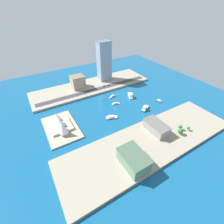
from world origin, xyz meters
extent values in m
plane|color=#145684|center=(0.00, 0.00, 0.00)|extent=(440.00, 440.00, 0.00)
cube|color=#9E937F|center=(-88.45, 0.00, 1.77)|extent=(70.00, 240.00, 3.53)
cube|color=#9E937F|center=(88.45, 0.00, 1.77)|extent=(70.00, 240.00, 3.53)
cube|color=#A89E89|center=(-3.33, 91.12, 1.00)|extent=(68.49, 42.64, 2.00)
cube|color=#38383D|center=(68.65, 0.00, 3.61)|extent=(12.19, 228.00, 0.15)
cube|color=silver|center=(16.76, -44.99, 1.47)|extent=(22.85, 15.54, 2.94)
cone|color=silver|center=(27.51, -50.31, 1.47)|extent=(3.55, 3.55, 2.65)
cube|color=white|center=(13.23, -43.25, 5.67)|extent=(10.15, 8.58, 5.45)
cube|color=beige|center=(16.76, -44.99, 2.99)|extent=(21.94, 14.92, 0.10)
cube|color=#2D8C4C|center=(-28.98, -41.73, 1.34)|extent=(13.91, 19.57, 2.68)
cone|color=#2D8C4C|center=(-24.57, -50.76, 1.34)|extent=(3.23, 3.23, 2.41)
cube|color=white|center=(-30.39, -38.83, 5.19)|extent=(7.47, 8.34, 5.02)
cube|color=beige|center=(-28.98, -41.73, 2.73)|extent=(13.36, 18.78, 0.10)
cube|color=blue|center=(-20.33, 17.67, 0.84)|extent=(13.02, 19.14, 1.67)
cone|color=blue|center=(-23.46, 8.94, 0.84)|extent=(1.93, 1.93, 1.51)
cube|color=white|center=(-19.82, 19.11, 2.85)|extent=(7.79, 9.41, 2.36)
cube|color=beige|center=(-20.33, 17.67, 1.72)|extent=(12.50, 18.38, 0.10)
cube|color=orange|center=(32.40, -14.56, 0.81)|extent=(6.33, 13.23, 1.63)
cone|color=orange|center=(30.66, -7.92, 0.81)|extent=(1.79, 1.79, 1.47)
cube|color=white|center=(32.64, -15.46, 2.61)|extent=(3.61, 6.32, 1.96)
cube|color=beige|center=(32.40, -14.56, 1.68)|extent=(6.08, 12.71, 0.10)
cube|color=#999EA3|center=(8.67, -7.89, 0.71)|extent=(7.49, 14.60, 1.42)
cone|color=#999EA3|center=(6.65, -15.04, 0.71)|extent=(1.58, 1.58, 1.28)
cube|color=white|center=(8.93, -6.98, 2.44)|extent=(4.57, 8.06, 2.03)
cube|color=beige|center=(8.67, -7.89, 1.47)|extent=(7.19, 14.01, 0.10)
cube|color=#1E284C|center=(-24.08, -78.48, 0.69)|extent=(10.39, 7.13, 1.38)
cone|color=#1E284C|center=(-28.92, -80.58, 0.69)|extent=(1.63, 1.63, 1.24)
cube|color=white|center=(-23.38, -78.18, 2.61)|extent=(5.72, 4.67, 2.46)
cube|color=beige|center=(-24.08, -78.48, 1.43)|extent=(9.97, 6.85, 0.10)
cube|color=tan|center=(94.21, 27.21, 15.34)|extent=(22.18, 24.71, 23.61)
cube|color=#7C6B55|center=(94.21, 27.21, 27.54)|extent=(23.07, 25.70, 0.80)
cube|color=#8C9EB2|center=(101.04, -36.35, 42.63)|extent=(18.61, 26.18, 78.20)
cube|color=slate|center=(101.04, -36.35, 82.13)|extent=(19.35, 27.22, 0.80)
cube|color=slate|center=(-104.72, 41.08, 11.15)|extent=(33.55, 22.14, 15.23)
cube|color=#47624A|center=(-104.72, 41.08, 19.16)|extent=(34.89, 23.03, 0.80)
cube|color=gray|center=(-78.16, -17.21, 9.55)|extent=(33.95, 18.06, 12.03)
cube|color=slate|center=(-78.16, -17.21, 15.96)|extent=(35.31, 18.79, 0.80)
cylinder|color=black|center=(70.38, -16.85, 4.00)|extent=(0.26, 0.65, 0.64)
cylinder|color=black|center=(72.17, -16.88, 4.00)|extent=(0.26, 0.65, 0.64)
cylinder|color=black|center=(70.32, -19.84, 4.00)|extent=(0.26, 0.65, 0.64)
cylinder|color=black|center=(72.11, -19.87, 4.00)|extent=(0.26, 0.65, 0.64)
cube|color=black|center=(71.24, -18.36, 4.27)|extent=(2.08, 4.31, 0.74)
cube|color=#262D38|center=(71.24, -18.57, 4.89)|extent=(1.80, 2.43, 0.49)
cylinder|color=black|center=(64.58, 41.69, 4.00)|extent=(0.26, 0.64, 0.64)
cylinder|color=black|center=(63.03, 41.71, 4.00)|extent=(0.26, 0.64, 0.64)
cylinder|color=black|center=(64.63, 45.29, 4.00)|extent=(0.26, 0.64, 0.64)
cylinder|color=black|center=(63.08, 45.31, 4.00)|extent=(0.26, 0.64, 0.64)
cube|color=white|center=(63.83, 43.50, 4.31)|extent=(1.82, 5.17, 0.81)
cube|color=#262D38|center=(63.83, 43.76, 4.98)|extent=(1.58, 2.90, 0.54)
cylinder|color=black|center=(69.62, -26.48, 4.00)|extent=(0.27, 0.65, 0.64)
cylinder|color=black|center=(71.19, -26.54, 4.00)|extent=(0.27, 0.65, 0.64)
cylinder|color=black|center=(69.51, -29.47, 4.00)|extent=(0.27, 0.65, 0.64)
cylinder|color=black|center=(71.09, -29.53, 4.00)|extent=(0.27, 0.65, 0.64)
cube|color=red|center=(70.35, -28.01, 4.32)|extent=(1.92, 4.33, 0.85)
cube|color=#262D38|center=(70.35, -28.22, 5.03)|extent=(1.64, 2.45, 0.57)
cylinder|color=black|center=(70.81, 18.85, 4.00)|extent=(0.27, 0.65, 0.64)
cylinder|color=black|center=(72.59, 18.90, 4.00)|extent=(0.27, 0.65, 0.64)
cylinder|color=black|center=(70.89, 15.67, 4.00)|extent=(0.27, 0.65, 0.64)
cylinder|color=black|center=(72.67, 15.72, 4.00)|extent=(0.27, 0.65, 0.64)
cube|color=blue|center=(71.74, 17.28, 4.32)|extent=(2.10, 4.60, 0.83)
cube|color=#262D38|center=(71.75, 17.06, 5.05)|extent=(1.81, 2.59, 0.64)
cylinder|color=black|center=(61.39, 27.39, 6.28)|extent=(0.18, 0.18, 5.50)
cube|color=black|center=(61.39, 27.39, 9.53)|extent=(0.36, 0.36, 1.00)
sphere|color=red|center=(61.39, 27.39, 9.88)|extent=(0.24, 0.24, 0.24)
sphere|color=yellow|center=(61.39, 27.39, 9.53)|extent=(0.24, 0.24, 0.24)
sphere|color=green|center=(61.39, 27.39, 9.18)|extent=(0.24, 0.24, 0.24)
cube|color=#BCAD93|center=(-3.33, 91.12, 3.50)|extent=(29.56, 29.12, 3.00)
cone|color=white|center=(-19.42, 91.12, 14.44)|extent=(13.41, 11.36, 20.03)
cone|color=white|center=(-12.32, 91.12, 10.57)|extent=(12.06, 10.66, 12.47)
cone|color=white|center=(-3.33, 91.12, 11.88)|extent=(14.81, 12.30, 15.95)
cone|color=white|center=(3.01, 91.12, 12.05)|extent=(11.60, 9.03, 15.59)
cone|color=white|center=(11.82, 91.12, 10.51)|extent=(11.51, 10.49, 11.98)
cylinder|color=brown|center=(-100.27, -55.17, 4.86)|extent=(0.50, 0.50, 2.66)
sphere|color=#2D7233|center=(-100.27, -55.17, 7.82)|extent=(4.05, 4.05, 4.05)
cylinder|color=brown|center=(-93.61, -46.63, 5.12)|extent=(0.50, 0.50, 3.17)
sphere|color=#2D7233|center=(-93.61, -46.63, 8.79)|extent=(5.22, 5.22, 5.22)
cylinder|color=brown|center=(-99.57, -39.63, 5.10)|extent=(0.50, 0.50, 3.13)
sphere|color=#2D7233|center=(-99.57, -39.63, 9.28)|extent=(6.53, 6.53, 6.53)
camera|label=1|loc=(-179.56, 112.42, 149.39)|focal=24.76mm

